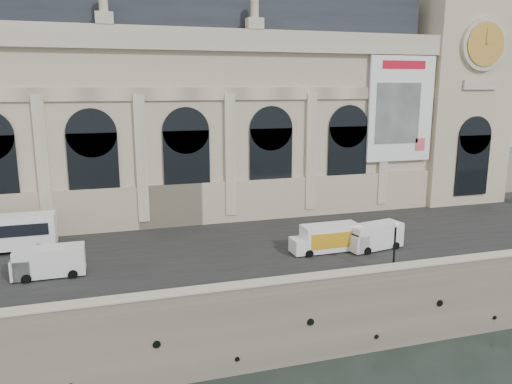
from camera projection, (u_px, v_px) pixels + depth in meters
ground at (286, 367)px, 39.58m from camera, size 260.00×260.00×0.00m
quay at (202, 220)px, 71.70m from camera, size 160.00×70.00×6.00m
street at (240, 243)px, 51.42m from camera, size 160.00×24.00×0.06m
parapet at (284, 286)px, 38.76m from camera, size 160.00×1.40×1.21m
museum at (158, 103)px, 62.64m from camera, size 69.00×18.70×29.10m
clock_pavilion at (445, 75)px, 70.50m from camera, size 13.00×14.72×36.70m
van_b at (46, 262)px, 41.96m from camera, size 5.83×2.44×2.59m
van_c at (372, 237)px, 49.02m from camera, size 6.08×3.20×2.57m
box_truck at (326, 238)px, 48.36m from camera, size 6.78×2.51×2.72m
lamp_right at (394, 249)px, 42.28m from camera, size 0.48×0.48×4.70m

